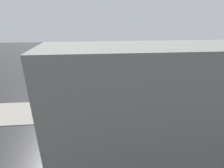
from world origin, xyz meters
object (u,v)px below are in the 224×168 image
(moving_hatchback, at_px, (130,75))
(delivery_truck, at_px, (211,75))
(pedestrian, at_px, (64,94))
(sign_post, at_px, (80,91))
(fire_hydrant, at_px, (79,99))

(moving_hatchback, relative_size, delivery_truck, 0.74)
(pedestrian, relative_size, sign_post, 0.68)
(delivery_truck, bearing_deg, moving_hatchback, -12.16)
(pedestrian, height_order, sign_post, sign_post)
(delivery_truck, height_order, sign_post, delivery_truck)
(delivery_truck, xyz_separation_m, pedestrian, (13.42, 2.03, -0.42))
(delivery_truck, distance_m, sign_post, 12.39)
(moving_hatchback, bearing_deg, delivery_truck, 167.84)
(pedestrian, bearing_deg, delivery_truck, -171.38)
(delivery_truck, height_order, fire_hydrant, delivery_truck)
(fire_hydrant, xyz_separation_m, sign_post, (-0.31, 0.99, 1.18))
(moving_hatchback, xyz_separation_m, pedestrian, (5.93, 3.65, -0.07))
(moving_hatchback, height_order, sign_post, sign_post)
(fire_hydrant, bearing_deg, pedestrian, 3.20)
(moving_hatchback, bearing_deg, pedestrian, 31.58)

